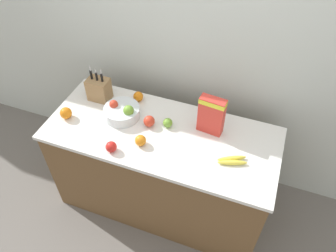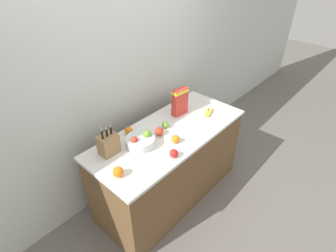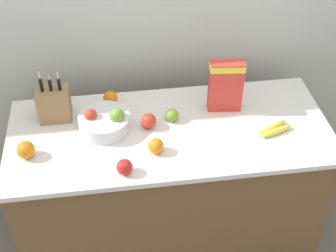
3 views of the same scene
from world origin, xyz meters
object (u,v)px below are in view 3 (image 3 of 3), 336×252
Objects in this scene: cereal_box at (226,84)px; knife_block at (54,104)px; fruit_bowl at (105,122)px; apple_leftmost at (172,115)px; apple_near_bananas at (148,121)px; orange_back_center at (156,146)px; orange_near_bowl at (110,98)px; orange_mid_left at (26,150)px; banana_bunch at (274,129)px; apple_front at (125,167)px.

knife_block is at bearing -176.42° from cereal_box.
apple_leftmost is at bearing 3.34° from fruit_bowl.
knife_block reaches higher than cereal_box.
cereal_box is at bearing 13.64° from apple_near_bananas.
orange_back_center is (0.50, -0.34, -0.05)m from knife_block.
orange_mid_left is at bearing -139.24° from orange_near_bowl.
orange_mid_left is (-1.04, -0.24, -0.12)m from cereal_box.
banana_bunch is 0.91m from orange_near_bowl.
fruit_bowl is 3.39× the size of orange_near_bowl.
cereal_box is 1.10× the size of fruit_bowl.
cereal_box is 3.77× the size of orange_back_center.
fruit_bowl reaches higher than apple_leftmost.
cereal_box is 4.22× the size of apple_leftmost.
apple_leftmost is (-0.51, 0.16, 0.02)m from banana_bunch.
orange_back_center is 0.63m from orange_mid_left.
knife_block is 0.29m from fruit_bowl.
orange_near_bowl is at bearing 149.26° from apple_leftmost.
knife_block is 4.27× the size of apple_leftmost.
apple_front is at bearing -143.21° from orange_back_center.
apple_near_bananas is at bearing 168.87° from banana_bunch.
fruit_bowl is 1.33× the size of banana_bunch.
cereal_box is at bearing -11.28° from orange_near_bowl.
apple_near_bananas reaches higher than banana_bunch.
knife_block is at bearing 163.35° from apple_near_bananas.
banana_bunch is 0.54m from apple_leftmost.
knife_block is 0.51m from apple_near_bananas.
orange_back_center is at bearing -40.92° from fruit_bowl.
knife_block is 3.77× the size of orange_near_bowl.
apple_leftmost is 0.85× the size of apple_near_bananas.
orange_mid_left is (-0.13, -0.28, -0.05)m from knife_block.
orange_back_center is (0.16, 0.12, 0.00)m from apple_front.
banana_bunch is at bearing 6.05° from orange_back_center.
fruit_bowl is 0.88m from banana_bunch.
orange_back_center is at bearing 36.79° from apple_front.
cereal_box reaches higher than banana_bunch.
cereal_box is 3.57× the size of apple_near_bananas.
banana_bunch is at bearing 0.58° from orange_mid_left.
fruit_bowl is (-0.65, -0.09, -0.11)m from cereal_box.
knife_block is at bearing 126.32° from apple_front.
knife_block is at bearing 170.08° from apple_leftmost.
apple_leftmost is 0.14m from apple_near_bananas.
apple_leftmost is at bearing -9.92° from knife_block.
banana_bunch is at bearing -40.72° from cereal_box.
apple_near_bananas reaches higher than apple_front.
orange_near_bowl is 1.01× the size of orange_back_center.
banana_bunch is at bearing -17.70° from apple_leftmost.
cereal_box is 3.72× the size of orange_near_bowl.
orange_near_bowl is at bearing 40.76° from orange_mid_left.
orange_near_bowl is at bearing 15.57° from knife_block.
fruit_bowl is 0.32m from orange_back_center.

